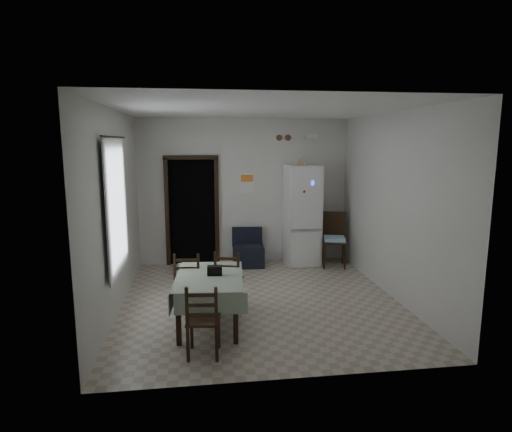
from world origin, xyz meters
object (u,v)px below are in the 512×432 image
at_px(dining_table, 210,300).
at_px(dining_chair_far_left, 189,281).
at_px(dining_chair_near_head, 203,319).
at_px(fridge, 302,215).
at_px(dining_chair_far_right, 229,279).
at_px(navy_seat, 248,248).
at_px(corner_chair, 334,240).

xyz_separation_m(dining_table, dining_chair_far_left, (-0.29, 0.54, 0.10)).
distance_m(dining_table, dining_chair_near_head, 0.84).
xyz_separation_m(fridge, dining_chair_far_left, (-2.21, -2.18, -0.55)).
bearing_deg(dining_chair_far_right, dining_chair_far_left, 13.75).
relative_size(navy_seat, dining_chair_far_right, 0.82).
relative_size(dining_chair_far_right, dining_chair_near_head, 1.03).
xyz_separation_m(navy_seat, dining_table, (-0.84, -2.72, -0.02)).
bearing_deg(fridge, dining_table, -128.90).
bearing_deg(corner_chair, navy_seat, -176.09).
bearing_deg(dining_chair_near_head, corner_chair, -121.76).
xyz_separation_m(dining_chair_far_left, dining_chair_far_right, (0.58, -0.01, 0.00)).
bearing_deg(dining_table, dining_chair_near_head, -91.75).
distance_m(dining_chair_far_left, dining_chair_near_head, 1.38).
height_order(fridge, dining_chair_far_left, fridge).
bearing_deg(dining_chair_far_left, fridge, -128.49).
relative_size(dining_chair_far_left, dining_chair_near_head, 1.02).
height_order(navy_seat, dining_table, navy_seat).
bearing_deg(fridge, navy_seat, 176.31).
bearing_deg(dining_table, navy_seat, 77.45).
bearing_deg(corner_chair, fridge, 168.26).
relative_size(fridge, corner_chair, 1.87).
distance_m(corner_chair, dining_chair_far_left, 3.38).
height_order(dining_table, dining_chair_far_left, dining_chair_far_left).
relative_size(navy_seat, corner_chair, 0.69).
distance_m(corner_chair, dining_chair_far_right, 2.92).
height_order(navy_seat, dining_chair_far_left, dining_chair_far_left).
distance_m(fridge, dining_chair_far_left, 3.15).
bearing_deg(dining_chair_far_right, dining_table, 75.32).
bearing_deg(navy_seat, dining_chair_near_head, -101.54).
bearing_deg(dining_chair_far_left, corner_chair, -138.89).
xyz_separation_m(corner_chair, dining_chair_near_head, (-2.60, -3.27, -0.10)).
relative_size(fridge, dining_chair_far_right, 2.22).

